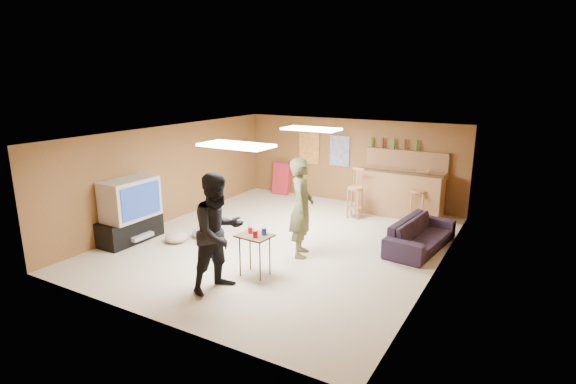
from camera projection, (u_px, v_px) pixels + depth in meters
The scene contains 32 objects.
ground at pixel (283, 242), 9.13m from camera, with size 7.00×7.00×0.00m, color #BDAC90.
ceiling at pixel (283, 134), 8.58m from camera, with size 6.00×7.00×0.02m, color silver.
wall_back at pixel (350, 161), 11.79m from camera, with size 6.00×0.02×2.20m, color brown.
wall_front at pixel (148, 246), 5.92m from camera, with size 6.00×0.02×2.20m, color brown.
wall_left at pixel (171, 173), 10.30m from camera, with size 0.02×7.00×2.20m, color brown.
wall_right at pixel (439, 211), 7.41m from camera, with size 0.02×7.00×2.20m, color brown.
tv_stand at pixel (131, 229), 9.12m from camera, with size 0.55×1.30×0.50m, color black.
dvd_box at pixel (139, 236), 9.04m from camera, with size 0.35×0.50×0.08m, color #B2B2B7.
tv_body at pixel (130, 199), 8.92m from camera, with size 0.60×1.10×0.80m, color #B2B2B7.
tv_screen at pixel (141, 201), 8.77m from camera, with size 0.02×0.95×0.65m, color navy.
bar_counter at pixel (399, 193), 10.75m from camera, with size 2.00×0.60×1.10m, color #935E35.
bar_lip at pixel (398, 173), 10.40m from camera, with size 2.10×0.12×0.05m, color #382412.
bar_shelf at pixel (407, 151), 10.89m from camera, with size 2.00×0.18×0.05m, color #935E35.
bar_backing at pixel (407, 163), 10.98m from camera, with size 2.00×0.14×0.60m, color #935E35.
poster_left at pixel (309, 148), 12.28m from camera, with size 0.60×0.03×0.85m, color #BF3F26.
poster_right at pixel (340, 151), 11.84m from camera, with size 0.55×0.03×0.80m, color #334C99.
folding_chair_stack at pixel (281, 178), 12.75m from camera, with size 0.50×0.14×0.90m, color #B92231.
ceiling_panel_front at pixel (236, 145), 7.33m from camera, with size 1.20×0.60×0.04m, color white.
ceiling_panel_back at pixel (311, 129), 9.59m from camera, with size 1.20×0.60×0.04m, color white.
person_olive at pixel (302, 208), 8.23m from camera, with size 0.68×0.44×1.85m, color brown.
person_black at pixel (218, 233), 6.87m from camera, with size 0.91×0.71×1.88m, color black.
sofa at pixel (421, 234), 8.72m from camera, with size 1.95×0.76×0.57m, color black.
tray_table at pixel (255, 255), 7.51m from camera, with size 0.55×0.44×0.72m, color #382412.
cup_red_near at pixel (250, 230), 7.49m from camera, with size 0.08×0.08×0.11m, color red.
cup_red_far at pixel (255, 234), 7.30m from camera, with size 0.08×0.08×0.11m, color red.
cup_blue at pixel (264, 231), 7.41m from camera, with size 0.08×0.08×0.12m, color #163C9D.
bar_stool_left at pixel (355, 196), 10.55m from camera, with size 0.34×0.34×1.06m, color #935E35, non-canonical shape.
bar_stool_right at pixel (419, 198), 10.27m from camera, with size 0.35×0.35×1.11m, color #935E35, non-canonical shape.
cushion_near_tv at pixel (205, 232), 9.35m from camera, with size 0.51×0.51×0.23m, color tan.
cushion_mid at pixel (208, 235), 9.22m from camera, with size 0.41×0.41×0.19m, color tan.
cushion_far at pixel (176, 237), 9.08m from camera, with size 0.45×0.45×0.20m, color tan.
bottle_row at pixel (394, 144), 10.99m from camera, with size 1.20×0.08×0.26m, color #3F7233, non-canonical shape.
Camera 1 is at (4.36, -7.40, 3.27)m, focal length 28.00 mm.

